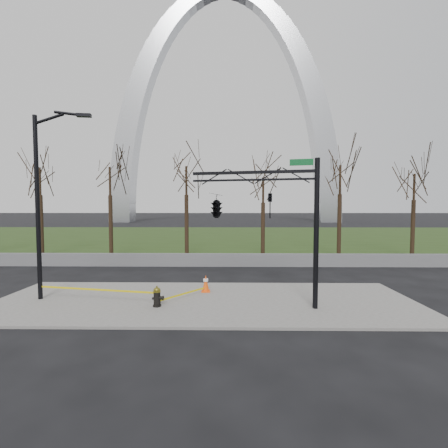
{
  "coord_description": "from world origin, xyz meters",
  "views": [
    {
      "loc": [
        1.02,
        -12.8,
        4.05
      ],
      "look_at": [
        0.81,
        2.0,
        3.28
      ],
      "focal_mm": 24.16,
      "sensor_mm": 36.0,
      "label": 1
    }
  ],
  "objects_px": {
    "traffic_cone": "(206,283)",
    "fire_hydrant": "(157,297)",
    "street_light": "(43,193)",
    "traffic_signal_mast": "(235,206)"
  },
  "relations": [
    {
      "from": "fire_hydrant",
      "to": "street_light",
      "type": "xyz_separation_m",
      "value": [
        -5.12,
        0.96,
        4.21
      ]
    },
    {
      "from": "fire_hydrant",
      "to": "traffic_cone",
      "type": "distance_m",
      "value": 2.81
    },
    {
      "from": "street_light",
      "to": "traffic_signal_mast",
      "type": "xyz_separation_m",
      "value": [
        8.25,
        -0.5,
        -0.55
      ]
    },
    {
      "from": "fire_hydrant",
      "to": "street_light",
      "type": "distance_m",
      "value": 6.7
    },
    {
      "from": "traffic_cone",
      "to": "traffic_signal_mast",
      "type": "relative_size",
      "value": 0.13
    },
    {
      "from": "traffic_cone",
      "to": "street_light",
      "type": "bearing_deg",
      "value": -170.13
    },
    {
      "from": "fire_hydrant",
      "to": "traffic_cone",
      "type": "height_order",
      "value": "fire_hydrant"
    },
    {
      "from": "traffic_cone",
      "to": "street_light",
      "type": "xyz_separation_m",
      "value": [
        -6.92,
        -1.2,
        4.2
      ]
    },
    {
      "from": "traffic_cone",
      "to": "fire_hydrant",
      "type": "bearing_deg",
      "value": -129.62
    },
    {
      "from": "street_light",
      "to": "traffic_signal_mast",
      "type": "bearing_deg",
      "value": -10.38
    }
  ]
}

